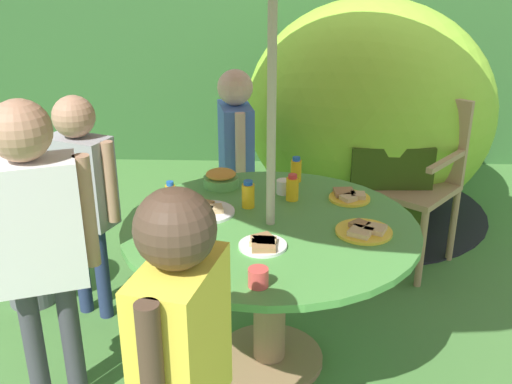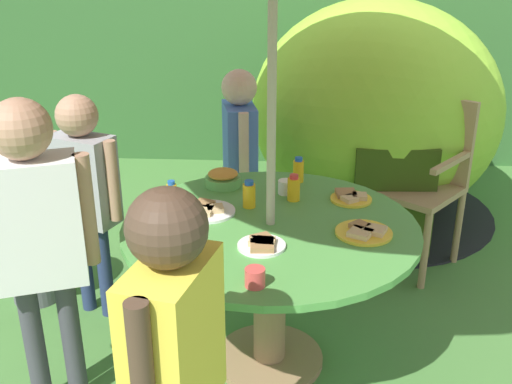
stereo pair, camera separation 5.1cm
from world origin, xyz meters
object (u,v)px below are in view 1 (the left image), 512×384
at_px(plate_near_right, 189,254).
at_px(juice_bottle_mid_left, 248,195).
at_px(child_in_yellow_shirt, 182,343).
at_px(plate_far_left, 263,244).
at_px(garden_table, 270,257).
at_px(potted_plant, 26,250).
at_px(juice_bottle_center_front, 171,194).
at_px(child_in_grey_shirt, 81,182).
at_px(juice_bottle_near_left, 292,188).
at_px(juice_bottle_far_right, 296,170).
at_px(child_in_white_shirt, 35,225).
at_px(cup_near, 284,187).
at_px(plate_back_edge, 349,197).
at_px(wooden_chair, 418,171).
at_px(plate_mid_right, 207,211).
at_px(child_in_blue_shirt, 236,143).
at_px(dome_tent, 368,110).
at_px(snack_bowl, 221,179).
at_px(cup_far, 258,277).
at_px(plate_center_back, 364,231).

xyz_separation_m(plate_near_right, juice_bottle_mid_left, (0.20, 0.47, 0.05)).
xyz_separation_m(child_in_yellow_shirt, plate_far_left, (0.20, 0.72, -0.07)).
relative_size(garden_table, potted_plant, 2.29).
xyz_separation_m(plate_near_right, juice_bottle_center_front, (-0.15, 0.47, 0.04)).
bearing_deg(child_in_grey_shirt, juice_bottle_near_left, 15.67).
bearing_deg(juice_bottle_far_right, child_in_white_shirt, -140.66).
bearing_deg(plate_far_left, juice_bottle_mid_left, 101.28).
height_order(juice_bottle_center_front, cup_near, juice_bottle_center_front).
xyz_separation_m(child_in_yellow_shirt, juice_bottle_near_left, (0.32, 1.18, -0.03)).
height_order(child_in_white_shirt, plate_near_right, child_in_white_shirt).
distance_m(child_in_white_shirt, plate_back_edge, 1.34).
height_order(plate_far_left, juice_bottle_near_left, juice_bottle_near_left).
xyz_separation_m(wooden_chair, plate_back_edge, (-0.49, -0.76, 0.15)).
xyz_separation_m(child_in_white_shirt, plate_mid_right, (0.58, 0.40, -0.11)).
relative_size(potted_plant, plate_far_left, 2.90).
xyz_separation_m(child_in_blue_shirt, juice_bottle_mid_left, (0.11, -0.79, 0.02)).
xyz_separation_m(child_in_yellow_shirt, juice_bottle_mid_left, (0.12, 1.09, -0.03)).
distance_m(child_in_grey_shirt, cup_near, 0.95).
distance_m(plate_near_right, juice_bottle_center_front, 0.49).
bearing_deg(potted_plant, child_in_blue_shirt, 25.19).
bearing_deg(wooden_chair, plate_far_left, -85.62).
bearing_deg(wooden_chair, garden_table, -90.00).
bearing_deg(dome_tent, snack_bowl, -125.69).
xyz_separation_m(child_in_white_shirt, snack_bowl, (0.61, 0.71, -0.09)).
bearing_deg(cup_far, snack_bowl, 103.03).
bearing_deg(juice_bottle_near_left, child_in_white_shirt, -149.27).
bearing_deg(child_in_blue_shirt, potted_plant, -77.17).
bearing_deg(plate_mid_right, garden_table, -18.35).
distance_m(juice_bottle_far_right, juice_bottle_center_front, 0.64).
bearing_deg(potted_plant, dome_tent, 34.00).
relative_size(garden_table, plate_far_left, 6.63).
distance_m(garden_table, snack_bowl, 0.51).
xyz_separation_m(wooden_chair, juice_bottle_mid_left, (-0.94, -0.87, 0.20)).
bearing_deg(plate_mid_right, snack_bowl, 83.96).
distance_m(plate_back_edge, juice_bottle_center_front, 0.80).
relative_size(potted_plant, juice_bottle_center_front, 4.71).
height_order(plate_near_right, plate_back_edge, same).
height_order(plate_center_back, plate_mid_right, same).
xyz_separation_m(wooden_chair, plate_center_back, (-0.46, -1.11, 0.15)).
height_order(child_in_grey_shirt, juice_bottle_center_front, child_in_grey_shirt).
relative_size(dome_tent, plate_center_back, 7.97).
bearing_deg(juice_bottle_center_front, snack_bowl, 50.04).
distance_m(juice_bottle_near_left, juice_bottle_mid_left, 0.21).
height_order(child_in_grey_shirt, child_in_white_shirt, child_in_white_shirt).
distance_m(child_in_blue_shirt, juice_bottle_mid_left, 0.80).
bearing_deg(plate_center_back, juice_bottle_mid_left, 153.00).
xyz_separation_m(child_in_blue_shirt, cup_far, (0.17, -1.44, -0.01)).
bearing_deg(child_in_yellow_shirt, cup_near, 0.94).
xyz_separation_m(potted_plant, child_in_yellow_shirt, (1.04, -1.39, 0.48)).
distance_m(wooden_chair, potted_plant, 2.19).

